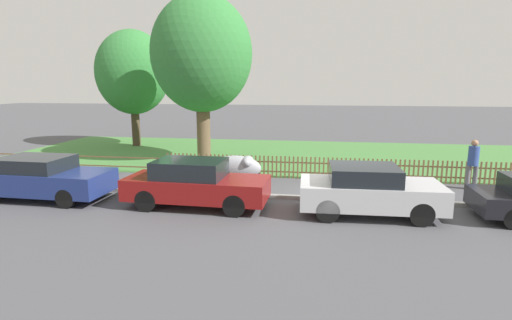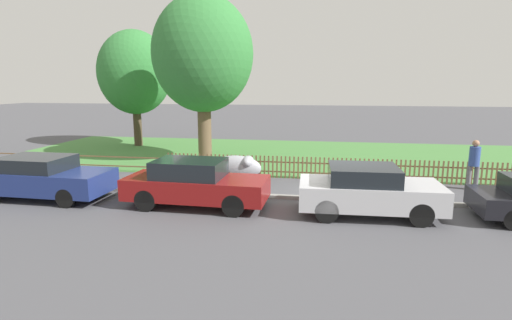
# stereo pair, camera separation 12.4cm
# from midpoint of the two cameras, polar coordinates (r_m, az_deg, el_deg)

# --- Properties ---
(ground_plane) EXTENTS (120.00, 120.00, 0.00)m
(ground_plane) POSITION_cam_midpoint_polar(r_m,az_deg,el_deg) (13.30, 10.55, -5.86)
(ground_plane) COLOR #4C4C51
(kerb_stone) EXTENTS (34.05, 0.20, 0.12)m
(kerb_stone) POSITION_cam_midpoint_polar(r_m,az_deg,el_deg) (13.38, 10.55, -5.49)
(kerb_stone) COLOR gray
(kerb_stone) RESTS_ON ground
(grass_strip) EXTENTS (34.05, 10.86, 0.01)m
(grass_strip) POSITION_cam_midpoint_polar(r_m,az_deg,el_deg) (21.57, 9.99, 0.59)
(grass_strip) COLOR #477F3D
(grass_strip) RESTS_ON ground
(park_fence) EXTENTS (34.05, 0.05, 0.91)m
(park_fence) POSITION_cam_midpoint_polar(r_m,az_deg,el_deg) (16.17, 10.33, -1.21)
(park_fence) COLOR brown
(park_fence) RESTS_ON ground
(parked_car_silver_hatchback) EXTENTS (4.54, 1.91, 1.41)m
(parked_car_silver_hatchback) POSITION_cam_midpoint_polar(r_m,az_deg,el_deg) (15.07, -28.59, -2.20)
(parked_car_silver_hatchback) COLOR navy
(parked_car_silver_hatchback) RESTS_ON ground
(parked_car_black_saloon) EXTENTS (4.43, 1.82, 1.48)m
(parked_car_black_saloon) POSITION_cam_midpoint_polar(r_m,az_deg,el_deg) (12.52, -8.93, -3.29)
(parked_car_black_saloon) COLOR maroon
(parked_car_black_saloon) RESTS_ON ground
(parked_car_navy_estate) EXTENTS (4.07, 1.96, 1.46)m
(parked_car_navy_estate) POSITION_cam_midpoint_polar(r_m,az_deg,el_deg) (12.04, 15.50, -4.15)
(parked_car_navy_estate) COLOR #BCBCC1
(parked_car_navy_estate) RESTS_ON ground
(covered_motorcycle) EXTENTS (2.01, 0.84, 1.14)m
(covered_motorcycle) POSITION_cam_midpoint_polar(r_m,az_deg,el_deg) (15.03, -2.97, -1.08)
(covered_motorcycle) COLOR black
(covered_motorcycle) RESTS_ON ground
(tree_nearest_kerb) EXTENTS (4.36, 4.36, 6.96)m
(tree_nearest_kerb) POSITION_cam_midpoint_polar(r_m,az_deg,el_deg) (25.65, -17.33, 11.81)
(tree_nearest_kerb) COLOR #473828
(tree_nearest_kerb) RESTS_ON ground
(tree_behind_motorcycle) EXTENTS (4.85, 4.85, 7.99)m
(tree_behind_motorcycle) POSITION_cam_midpoint_polar(r_m,az_deg,el_deg) (19.94, -7.95, 14.70)
(tree_behind_motorcycle) COLOR brown
(tree_behind_motorcycle) RESTS_ON ground
(pedestrian_near_fence) EXTENTS (0.42, 0.38, 1.82)m
(pedestrian_near_fence) POSITION_cam_midpoint_polar(r_m,az_deg,el_deg) (16.33, 28.39, -0.19)
(pedestrian_near_fence) COLOR slate
(pedestrian_near_fence) RESTS_ON ground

